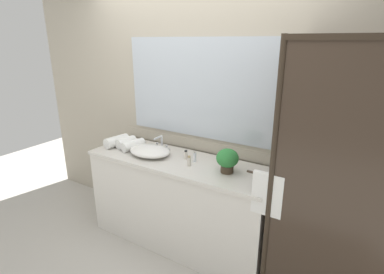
{
  "coord_description": "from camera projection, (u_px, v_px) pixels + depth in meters",
  "views": [
    {
      "loc": [
        1.44,
        -2.12,
        1.96
      ],
      "look_at": [
        0.15,
        0.0,
        1.15
      ],
      "focal_mm": 27.78,
      "sensor_mm": 36.0,
      "label": 1
    }
  ],
  "objects": [
    {
      "name": "rolled_towel_far_edge",
      "position": [
        133.0,
        145.0,
        3.01
      ],
      "size": [
        0.15,
        0.25,
        0.1
      ],
      "primitive_type": "cylinder",
      "rotation": [
        1.57,
        0.0,
        -0.22
      ],
      "color": "white",
      "rests_on": "vanity_cabinet"
    },
    {
      "name": "amenity_bottle_body_wash",
      "position": [
        186.0,
        155.0,
        2.78
      ],
      "size": [
        0.03,
        0.03,
        0.08
      ],
      "color": "silver",
      "rests_on": "vanity_cabinet"
    },
    {
      "name": "amenity_bottle_lotion",
      "position": [
        195.0,
        157.0,
        2.71
      ],
      "size": [
        0.02,
        0.02,
        0.1
      ],
      "color": "silver",
      "rests_on": "vanity_cabinet"
    },
    {
      "name": "rolled_towel_middle",
      "position": [
        126.0,
        142.0,
        3.07
      ],
      "size": [
        0.14,
        0.22,
        0.11
      ],
      "primitive_type": "cylinder",
      "rotation": [
        1.57,
        0.0,
        -0.19
      ],
      "color": "white",
      "rests_on": "vanity_cabinet"
    },
    {
      "name": "ground_plane",
      "position": [
        180.0,
        241.0,
        3.04
      ],
      "size": [
        8.0,
        8.0,
        0.0
      ],
      "primitive_type": "plane",
      "color": "#B7B2A8"
    },
    {
      "name": "faucet",
      "position": [
        161.0,
        145.0,
        3.01
      ],
      "size": [
        0.17,
        0.14,
        0.15
      ],
      "color": "silver",
      "rests_on": "vanity_cabinet"
    },
    {
      "name": "vanity_cabinet",
      "position": [
        179.0,
        202.0,
        2.91
      ],
      "size": [
        1.8,
        0.58,
        0.9
      ],
      "color": "silver",
      "rests_on": "ground_plane"
    },
    {
      "name": "shower_enclosure",
      "position": [
        324.0,
        191.0,
        1.94
      ],
      "size": [
        1.2,
        0.59,
        2.0
      ],
      "color": "#2D2319",
      "rests_on": "ground_plane"
    },
    {
      "name": "amenity_bottle_conditioner",
      "position": [
        189.0,
        161.0,
        2.62
      ],
      "size": [
        0.03,
        0.03,
        0.09
      ],
      "color": "silver",
      "rests_on": "vanity_cabinet"
    },
    {
      "name": "potted_plant",
      "position": [
        227.0,
        159.0,
        2.47
      ],
      "size": [
        0.19,
        0.19,
        0.21
      ],
      "color": "#473828",
      "rests_on": "vanity_cabinet"
    },
    {
      "name": "rolled_towel_near_edge",
      "position": [
        117.0,
        141.0,
        3.1
      ],
      "size": [
        0.15,
        0.27,
        0.11
      ],
      "primitive_type": "cylinder",
      "rotation": [
        1.57,
        0.0,
        -0.17
      ],
      "color": "white",
      "rests_on": "vanity_cabinet"
    },
    {
      "name": "sink_basin",
      "position": [
        150.0,
        151.0,
        2.86
      ],
      "size": [
        0.42,
        0.31,
        0.09
      ],
      "primitive_type": "ellipsoid",
      "color": "white",
      "rests_on": "vanity_cabinet"
    },
    {
      "name": "wall_back_with_mirror",
      "position": [
        197.0,
        110.0,
        2.92
      ],
      "size": [
        4.4,
        0.06,
        2.6
      ],
      "color": "#B2A893",
      "rests_on": "ground_plane"
    }
  ]
}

